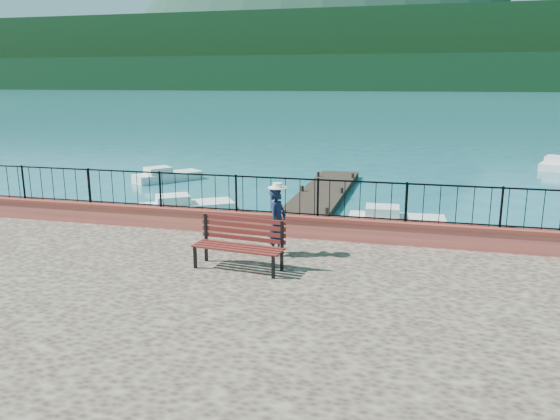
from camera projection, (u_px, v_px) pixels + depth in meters
The scene contains 13 objects.
ground at pixel (297, 347), 10.88m from camera, with size 2000.00×2000.00×0.00m, color #19596B.
parapet at pixel (329, 228), 14.03m from camera, with size 28.00×0.46×0.58m, color #CD674A.
railing at pixel (329, 199), 13.85m from camera, with size 27.00×0.05×0.95m, color black.
dock at pixel (313, 205), 22.64m from camera, with size 2.00×16.00×0.30m, color #2D231C.
far_forest at pixel (419, 73), 291.62m from camera, with size 900.00×60.00×18.00m, color black.
foothills at pixel (421, 53), 345.17m from camera, with size 900.00×120.00×44.00m, color black.
park_bench at pixel (239, 255), 11.76m from camera, with size 2.04×0.86×1.10m.
person at pixel (277, 222), 12.63m from camera, with size 0.58×0.38×1.59m, color #111834.
hat at pixel (277, 186), 12.43m from camera, with size 0.44×0.44×0.12m, color white.
boat_0 at pixel (187, 203), 21.77m from camera, with size 3.65×1.30×0.80m, color white.
boat_1 at pixel (397, 217), 19.59m from camera, with size 3.41×1.30×0.80m, color silver.
boat_3 at pixel (168, 173), 28.87m from camera, with size 3.53×1.30×0.80m, color silver.
boat_5 at pixel (557, 161), 33.17m from camera, with size 3.95×1.30×0.80m, color silver.
Camera 1 is at (2.13, -9.73, 5.18)m, focal length 35.00 mm.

